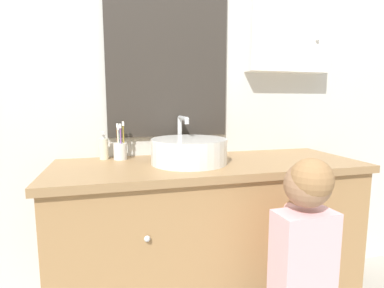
{
  "coord_description": "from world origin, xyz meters",
  "views": [
    {
      "loc": [
        -0.44,
        -1.03,
        1.11
      ],
      "look_at": [
        -0.1,
        0.28,
        0.92
      ],
      "focal_mm": 28.0,
      "sensor_mm": 36.0,
      "label": 1
    }
  ],
  "objects_px": {
    "soap_dispenser": "(104,148)",
    "toothbrush_holder": "(120,149)",
    "child_figure": "(303,259)",
    "sink_basin": "(189,150)"
  },
  "relations": [
    {
      "from": "soap_dispenser",
      "to": "toothbrush_holder",
      "type": "bearing_deg",
      "value": -17.72
    },
    {
      "from": "soap_dispenser",
      "to": "child_figure",
      "type": "bearing_deg",
      "value": -43.07
    },
    {
      "from": "toothbrush_holder",
      "to": "soap_dispenser",
      "type": "xyz_separation_m",
      "value": [
        -0.08,
        0.03,
        0.0
      ]
    },
    {
      "from": "sink_basin",
      "to": "child_figure",
      "type": "height_order",
      "value": "sink_basin"
    },
    {
      "from": "toothbrush_holder",
      "to": "child_figure",
      "type": "xyz_separation_m",
      "value": [
        0.63,
        -0.64,
        -0.34
      ]
    },
    {
      "from": "sink_basin",
      "to": "toothbrush_holder",
      "type": "distance_m",
      "value": 0.36
    },
    {
      "from": "sink_basin",
      "to": "child_figure",
      "type": "relative_size",
      "value": 0.45
    },
    {
      "from": "toothbrush_holder",
      "to": "sink_basin",
      "type": "bearing_deg",
      "value": -28.79
    },
    {
      "from": "soap_dispenser",
      "to": "child_figure",
      "type": "height_order",
      "value": "soap_dispenser"
    },
    {
      "from": "sink_basin",
      "to": "soap_dispenser",
      "type": "bearing_deg",
      "value": 153.31
    }
  ]
}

